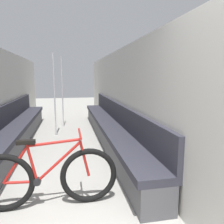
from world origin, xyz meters
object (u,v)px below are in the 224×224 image
object	(u,v)px
bench_seat_row_left	(14,133)
bench_seat_row_right	(110,129)
grab_pole_far	(62,93)
grab_pole_near	(55,96)
bicycle	(48,178)

from	to	relation	value
bench_seat_row_left	bench_seat_row_right	world-z (taller)	same
bench_seat_row_right	grab_pole_far	distance (m)	2.28
grab_pole_near	bench_seat_row_right	bearing A→B (deg)	-33.77
bench_seat_row_left	grab_pole_far	distance (m)	2.23
bench_seat_row_left	bicycle	world-z (taller)	bench_seat_row_left
bench_seat_row_left	bicycle	bearing A→B (deg)	-69.58
grab_pole_near	bench_seat_row_left	bearing A→B (deg)	-134.20
bench_seat_row_left	grab_pole_near	bearing A→B (deg)	45.80
bench_seat_row_left	grab_pole_near	size ratio (longest dim) A/B	2.83
bench_seat_row_left	grab_pole_near	world-z (taller)	grab_pole_near
bench_seat_row_right	grab_pole_near	world-z (taller)	grab_pole_near
bicycle	grab_pole_near	xyz separation A→B (m)	(-0.09, 3.35, 0.68)
grab_pole_far	bench_seat_row_right	bearing A→B (deg)	-58.89
bench_seat_row_right	bicycle	xyz separation A→B (m)	(-1.21, -2.49, 0.05)
bench_seat_row_left	bicycle	xyz separation A→B (m)	(0.93, -2.49, 0.05)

